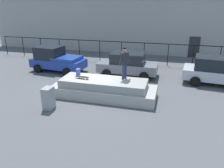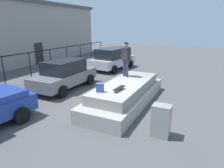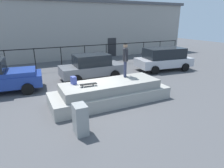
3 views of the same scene
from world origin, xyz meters
The scene contains 9 objects.
ground_plane centered at (0.00, 0.00, 0.00)m, with size 60.00×60.00×0.00m, color #4C4C4F.
concrete_ledge centered at (0.75, -0.45, 0.46)m, with size 5.85×2.05×1.02m.
skateboarder centered at (1.82, 0.01, 2.04)m, with size 0.48×0.86×1.75m.
skateboard centered at (-0.44, -0.63, 1.12)m, with size 0.79×0.27×0.12m.
backpack centered at (-0.95, -0.02, 1.20)m, with size 0.28×0.20×0.36m, color #3F4C99.
car_grey_sedan_mid centered at (1.29, 3.64, 0.85)m, with size 4.25×2.03×1.68m.
car_silver_hatchback_far centered at (7.36, 3.46, 0.93)m, with size 4.60×2.55×1.77m.
utility_box centered at (-1.46, -2.62, 0.56)m, with size 0.44×0.60×1.12m, color gray.
fence_row centered at (0.00, 7.23, 1.28)m, with size 24.06×0.06×1.84m.
Camera 2 is at (-7.45, -3.76, 3.61)m, focal length 31.42 mm.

